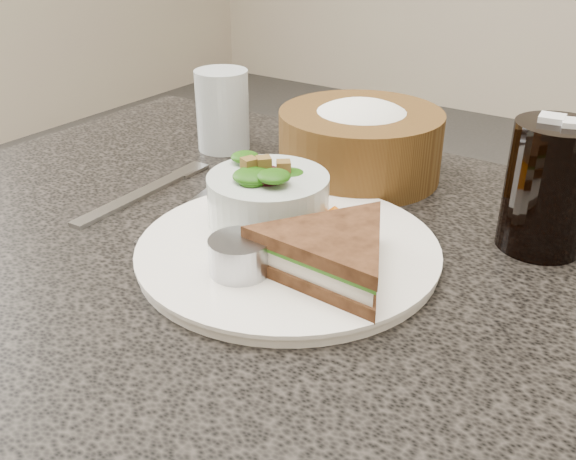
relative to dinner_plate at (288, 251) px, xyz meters
The scene contains 10 objects.
dinner_plate is the anchor object (origin of this frame).
sandwich 0.08m from the dinner_plate, 21.29° to the right, with size 0.17×0.17×0.04m, color brown, non-canonical shape.
salad_bowl 0.07m from the dinner_plate, 146.47° to the left, with size 0.13×0.13×0.07m, color silver, non-canonical shape.
dressing_ramekin 0.07m from the dinner_plate, 96.46° to the right, with size 0.06×0.06×0.03m, color #9D9FA6.
orange_wedge 0.06m from the dinner_plate, 65.14° to the left, with size 0.07×0.07×0.03m, color #FD6D05.
fork 0.23m from the dinner_plate, behind, with size 0.02×0.20×0.01m, color #ACADAD.
knife 0.16m from the dinner_plate, behind, with size 0.01×0.18×0.00m, color #8F9299.
bread_basket 0.24m from the dinner_plate, 100.76° to the left, with size 0.21×0.21×0.12m, color #523717, non-canonical shape.
cola_glass 0.27m from the dinner_plate, 39.03° to the left, with size 0.08×0.08×0.14m, color black, non-canonical shape.
water_glass 0.33m from the dinner_plate, 140.45° to the left, with size 0.07×0.07×0.11m, color silver.
Camera 1 is at (0.33, -0.49, 1.07)m, focal length 40.00 mm.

